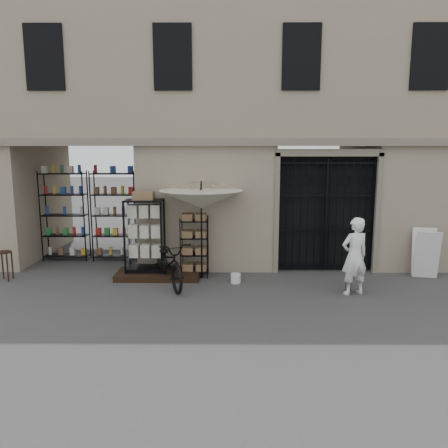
{
  "coord_description": "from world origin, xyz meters",
  "views": [
    {
      "loc": [
        -0.75,
        -8.69,
        3.09
      ],
      "look_at": [
        -0.8,
        1.4,
        1.35
      ],
      "focal_mm": 35.0,
      "sensor_mm": 36.0,
      "label": 1
    }
  ],
  "objects_px": {
    "bicycle": "(170,285)",
    "market_umbrella": "(201,194)",
    "wire_rack": "(194,247)",
    "white_bucket": "(236,278)",
    "wooden_stool": "(5,265)",
    "shopkeeper": "(353,294)",
    "display_cabinet": "(145,239)",
    "easel_sign": "(426,253)",
    "steel_bollard": "(349,276)"
  },
  "relations": [
    {
      "from": "display_cabinet",
      "to": "bicycle",
      "type": "relative_size",
      "value": 0.94
    },
    {
      "from": "wooden_stool",
      "to": "shopkeeper",
      "type": "bearing_deg",
      "value": -6.93
    },
    {
      "from": "wire_rack",
      "to": "easel_sign",
      "type": "xyz_separation_m",
      "value": [
        5.59,
        -0.11,
        -0.12
      ]
    },
    {
      "from": "display_cabinet",
      "to": "shopkeeper",
      "type": "distance_m",
      "value": 4.95
    },
    {
      "from": "wire_rack",
      "to": "easel_sign",
      "type": "bearing_deg",
      "value": -5.69
    },
    {
      "from": "easel_sign",
      "to": "wire_rack",
      "type": "bearing_deg",
      "value": -167.87
    },
    {
      "from": "bicycle",
      "to": "easel_sign",
      "type": "distance_m",
      "value": 6.17
    },
    {
      "from": "display_cabinet",
      "to": "white_bucket",
      "type": "distance_m",
      "value": 2.39
    },
    {
      "from": "display_cabinet",
      "to": "shopkeeper",
      "type": "xyz_separation_m",
      "value": [
        4.7,
        -1.27,
        -0.93
      ]
    },
    {
      "from": "white_bucket",
      "to": "bicycle",
      "type": "bearing_deg",
      "value": -173.89
    },
    {
      "from": "wooden_stool",
      "to": "steel_bollard",
      "type": "distance_m",
      "value": 7.98
    },
    {
      "from": "bicycle",
      "to": "steel_bollard",
      "type": "distance_m",
      "value": 4.02
    },
    {
      "from": "bicycle",
      "to": "wire_rack",
      "type": "bearing_deg",
      "value": 31.79
    },
    {
      "from": "market_umbrella",
      "to": "shopkeeper",
      "type": "bearing_deg",
      "value": -19.6
    },
    {
      "from": "steel_bollard",
      "to": "easel_sign",
      "type": "bearing_deg",
      "value": 26.97
    },
    {
      "from": "market_umbrella",
      "to": "bicycle",
      "type": "height_order",
      "value": "market_umbrella"
    },
    {
      "from": "white_bucket",
      "to": "wooden_stool",
      "type": "xyz_separation_m",
      "value": [
        -5.48,
        0.2,
        0.26
      ]
    },
    {
      "from": "shopkeeper",
      "to": "easel_sign",
      "type": "distance_m",
      "value": 2.49
    },
    {
      "from": "bicycle",
      "to": "wooden_stool",
      "type": "xyz_separation_m",
      "value": [
        -3.96,
        0.37,
        0.37
      ]
    },
    {
      "from": "steel_bollard",
      "to": "shopkeeper",
      "type": "bearing_deg",
      "value": -65.98
    },
    {
      "from": "display_cabinet",
      "to": "steel_bollard",
      "type": "xyz_separation_m",
      "value": [
        4.64,
        -1.13,
        -0.57
      ]
    },
    {
      "from": "wire_rack",
      "to": "bicycle",
      "type": "bearing_deg",
      "value": -130.05
    },
    {
      "from": "easel_sign",
      "to": "wooden_stool",
      "type": "bearing_deg",
      "value": -165.24
    },
    {
      "from": "bicycle",
      "to": "steel_bollard",
      "type": "xyz_separation_m",
      "value": [
        3.97,
        -0.47,
        0.37
      ]
    },
    {
      "from": "wire_rack",
      "to": "white_bucket",
      "type": "relative_size",
      "value": 6.33
    },
    {
      "from": "bicycle",
      "to": "market_umbrella",
      "type": "bearing_deg",
      "value": 16.47
    },
    {
      "from": "bicycle",
      "to": "wooden_stool",
      "type": "bearing_deg",
      "value": 152.05
    },
    {
      "from": "display_cabinet",
      "to": "steel_bollard",
      "type": "distance_m",
      "value": 4.8
    },
    {
      "from": "wire_rack",
      "to": "market_umbrella",
      "type": "bearing_deg",
      "value": -45.25
    },
    {
      "from": "market_umbrella",
      "to": "steel_bollard",
      "type": "xyz_separation_m",
      "value": [
        3.26,
        -1.04,
        -1.67
      ]
    },
    {
      "from": "wire_rack",
      "to": "market_umbrella",
      "type": "height_order",
      "value": "market_umbrella"
    },
    {
      "from": "white_bucket",
      "to": "easel_sign",
      "type": "height_order",
      "value": "easel_sign"
    },
    {
      "from": "wire_rack",
      "to": "market_umbrella",
      "type": "relative_size",
      "value": 0.52
    },
    {
      "from": "display_cabinet",
      "to": "easel_sign",
      "type": "height_order",
      "value": "display_cabinet"
    },
    {
      "from": "white_bucket",
      "to": "wooden_stool",
      "type": "relative_size",
      "value": 0.33
    },
    {
      "from": "steel_bollard",
      "to": "white_bucket",
      "type": "bearing_deg",
      "value": 165.58
    },
    {
      "from": "wire_rack",
      "to": "wooden_stool",
      "type": "bearing_deg",
      "value": -179.79
    },
    {
      "from": "display_cabinet",
      "to": "bicycle",
      "type": "height_order",
      "value": "display_cabinet"
    },
    {
      "from": "bicycle",
      "to": "easel_sign",
      "type": "xyz_separation_m",
      "value": [
        6.11,
        0.62,
        0.6
      ]
    },
    {
      "from": "bicycle",
      "to": "easel_sign",
      "type": "relative_size",
      "value": 1.73
    },
    {
      "from": "wooden_stool",
      "to": "steel_bollard",
      "type": "xyz_separation_m",
      "value": [
        7.93,
        -0.83,
        -0.0
      ]
    },
    {
      "from": "display_cabinet",
      "to": "market_umbrella",
      "type": "distance_m",
      "value": 1.76
    },
    {
      "from": "display_cabinet",
      "to": "wire_rack",
      "type": "xyz_separation_m",
      "value": [
        1.19,
        0.08,
        -0.22
      ]
    },
    {
      "from": "wire_rack",
      "to": "white_bucket",
      "type": "height_order",
      "value": "wire_rack"
    },
    {
      "from": "display_cabinet",
      "to": "wooden_stool",
      "type": "xyz_separation_m",
      "value": [
        -3.3,
        -0.29,
        -0.57
      ]
    },
    {
      "from": "market_umbrella",
      "to": "bicycle",
      "type": "relative_size",
      "value": 1.4
    },
    {
      "from": "market_umbrella",
      "to": "shopkeeper",
      "type": "height_order",
      "value": "market_umbrella"
    },
    {
      "from": "white_bucket",
      "to": "bicycle",
      "type": "relative_size",
      "value": 0.11
    },
    {
      "from": "wire_rack",
      "to": "shopkeeper",
      "type": "xyz_separation_m",
      "value": [
        3.51,
        -1.34,
        -0.72
      ]
    },
    {
      "from": "display_cabinet",
      "to": "shopkeeper",
      "type": "bearing_deg",
      "value": -20.44
    }
  ]
}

